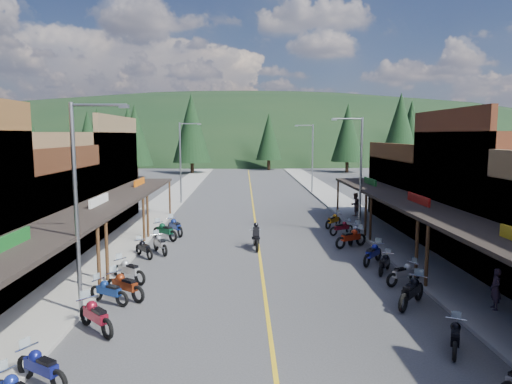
{
  "coord_description": "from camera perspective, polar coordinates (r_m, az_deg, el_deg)",
  "views": [
    {
      "loc": [
        -0.89,
        -22.81,
        6.84
      ],
      "look_at": [
        -0.07,
        7.64,
        3.0
      ],
      "focal_mm": 32.0,
      "sensor_mm": 36.0,
      "label": 1
    }
  ],
  "objects": [
    {
      "name": "pine_1",
      "position": [
        95.64,
        -15.65,
        7.16
      ],
      "size": [
        5.88,
        5.88,
        12.5
      ],
      "color": "black",
      "rests_on": "ground"
    },
    {
      "name": "bike_west_10",
      "position": [
        30.41,
        -11.33,
        -4.68
      ],
      "size": [
        2.23,
        2.12,
        1.32
      ],
      "primitive_type": null,
      "rotation": [
        0.0,
        0.0,
        0.84
      ],
      "color": "#0D4127",
      "rests_on": "ground"
    },
    {
      "name": "shop_west_2",
      "position": [
        28.01,
        -28.89,
        -2.56
      ],
      "size": [
        10.9,
        9.0,
        6.2
      ],
      "color": "#3F2111",
      "rests_on": "ground"
    },
    {
      "name": "bike_west_9",
      "position": [
        27.06,
        -11.89,
        -6.27
      ],
      "size": [
        1.67,
        2.23,
        1.23
      ],
      "primitive_type": null,
      "rotation": [
        0.0,
        0.0,
        0.51
      ],
      "color": "gray",
      "rests_on": "ground"
    },
    {
      "name": "centerline",
      "position": [
        43.36,
        -0.35,
        -1.89
      ],
      "size": [
        0.15,
        90.0,
        0.01
      ],
      "primitive_type": "cube",
      "color": "gold",
      "rests_on": "ground"
    },
    {
      "name": "bike_east_4",
      "position": [
        16.35,
        23.64,
        -16.1
      ],
      "size": [
        1.38,
        1.97,
        1.08
      ],
      "primitive_type": null,
      "rotation": [
        0.0,
        0.0,
        -0.45
      ],
      "color": "black",
      "rests_on": "ground"
    },
    {
      "name": "pine_6",
      "position": [
        98.66,
        27.0,
        6.2
      ],
      "size": [
        5.04,
        5.04,
        11.0
      ],
      "color": "black",
      "rests_on": "ground"
    },
    {
      "name": "bike_west_7",
      "position": [
        22.3,
        -15.6,
        -9.3
      ],
      "size": [
        2.14,
        1.88,
        1.23
      ],
      "primitive_type": null,
      "rotation": [
        0.0,
        0.0,
        0.91
      ],
      "color": "#A6A7AC",
      "rests_on": "ground"
    },
    {
      "name": "streetlight_0",
      "position": [
        18.03,
        -21.18,
        -0.88
      ],
      "size": [
        2.16,
        0.18,
        8.0
      ],
      "color": "gray",
      "rests_on": "ground"
    },
    {
      "name": "ground",
      "position": [
        23.83,
        0.67,
        -9.5
      ],
      "size": [
        220.0,
        220.0,
        0.0
      ],
      "primitive_type": "plane",
      "color": "#38383A",
      "rests_on": "ground"
    },
    {
      "name": "pine_7",
      "position": [
        103.59,
        -19.17,
        7.01
      ],
      "size": [
        5.88,
        5.88,
        12.5
      ],
      "color": "black",
      "rests_on": "ground"
    },
    {
      "name": "bike_east_10",
      "position": [
        29.6,
        12.2,
        -5.04
      ],
      "size": [
        1.8,
        2.38,
        1.31
      ],
      "primitive_type": null,
      "rotation": [
        0.0,
        0.0,
        -0.51
      ],
      "color": "#A3A3A9",
      "rests_on": "ground"
    },
    {
      "name": "pine_5",
      "position": [
        101.03,
        18.82,
        7.45
      ],
      "size": [
        6.72,
        6.72,
        14.0
      ],
      "color": "black",
      "rests_on": "ground"
    },
    {
      "name": "pedestrian_east_b",
      "position": [
        38.56,
        12.28,
        -1.52
      ],
      "size": [
        1.07,
        0.99,
        1.93
      ],
      "primitive_type": "imported",
      "rotation": [
        0.0,
        0.0,
        3.77
      ],
      "color": "brown",
      "rests_on": "sidewalk_east"
    },
    {
      "name": "bike_west_4",
      "position": [
        17.28,
        -19.42,
        -14.24
      ],
      "size": [
        2.11,
        2.16,
        1.29
      ],
      "primitive_type": null,
      "rotation": [
        0.0,
        0.0,
        0.77
      ],
      "color": "maroon",
      "rests_on": "ground"
    },
    {
      "name": "pine_0",
      "position": [
        93.39,
        -26.47,
        6.22
      ],
      "size": [
        5.04,
        5.04,
        11.0
      ],
      "color": "black",
      "rests_on": "ground"
    },
    {
      "name": "pine_8",
      "position": [
        66.27,
        -20.24,
        6.0
      ],
      "size": [
        4.48,
        4.48,
        10.0
      ],
      "color": "black",
      "rests_on": "ground"
    },
    {
      "name": "rider_on_bike",
      "position": [
        27.52,
        -0.01,
        -5.77
      ],
      "size": [
        0.88,
        2.24,
        1.67
      ],
      "rotation": [
        0.0,
        0.0,
        0.07
      ],
      "color": "black",
      "rests_on": "ground"
    },
    {
      "name": "shop_west_3",
      "position": [
        36.62,
        -22.16,
        1.45
      ],
      "size": [
        10.9,
        10.2,
        8.2
      ],
      "color": "brown",
      "rests_on": "ground"
    },
    {
      "name": "pine_2",
      "position": [
        81.33,
        -8.05,
        7.92
      ],
      "size": [
        6.72,
        6.72,
        14.0
      ],
      "color": "black",
      "rests_on": "ground"
    },
    {
      "name": "streetlight_1",
      "position": [
        45.28,
        -9.26,
        4.08
      ],
      "size": [
        2.16,
        0.18,
        8.0
      ],
      "color": "gray",
      "rests_on": "ground"
    },
    {
      "name": "pedestrian_east_a",
      "position": [
        20.11,
        27.77,
        -10.67
      ],
      "size": [
        0.47,
        0.64,
        1.62
      ],
      "primitive_type": "imported",
      "rotation": [
        0.0,
        0.0,
        -1.71
      ],
      "color": "#2F2233",
      "rests_on": "sidewalk_east"
    },
    {
      "name": "bike_east_12",
      "position": [
        34.16,
        9.63,
        -3.44
      ],
      "size": [
        1.89,
        2.07,
        1.2
      ],
      "primitive_type": null,
      "rotation": [
        0.0,
        0.0,
        -0.69
      ],
      "color": "#C3720D",
      "rests_on": "ground"
    },
    {
      "name": "bike_east_8",
      "position": [
        25.16,
        14.39,
        -7.35
      ],
      "size": [
        1.92,
        2.16,
        1.25
      ],
      "primitive_type": null,
      "rotation": [
        0.0,
        0.0,
        -0.67
      ],
      "color": "navy",
      "rests_on": "ground"
    },
    {
      "name": "bike_west_11",
      "position": [
        31.69,
        -10.07,
        -4.17
      ],
      "size": [
        1.86,
        2.39,
        1.33
      ],
      "primitive_type": null,
      "rotation": [
        0.0,
        0.0,
        0.54
      ],
      "color": "navy",
      "rests_on": "ground"
    },
    {
      "name": "bike_west_5",
      "position": [
        19.82,
        -17.93,
        -11.61
      ],
      "size": [
        2.07,
        1.58,
        1.15
      ],
      "primitive_type": null,
      "rotation": [
        0.0,
        0.0,
        1.05
      ],
      "color": "navy",
      "rests_on": "ground"
    },
    {
      "name": "shop_east_2",
      "position": [
        28.76,
        29.15,
        -0.36
      ],
      "size": [
        10.9,
        9.0,
        8.2
      ],
      "color": "#562B19",
      "rests_on": "ground"
    },
    {
      "name": "sidewalk_west",
      "position": [
        44.04,
        -11.75,
        -1.81
      ],
      "size": [
        3.4,
        94.0,
        0.15
      ],
      "primitive_type": "cube",
      "color": "gray",
      "rests_on": "ground"
    },
    {
      "name": "bike_east_5",
      "position": [
        19.62,
        18.87,
        -11.55
      ],
      "size": [
        2.11,
        2.27,
        1.33
      ],
      "primitive_type": null,
      "rotation": [
        0.0,
        0.0,
        -0.71
      ],
      "color": "black",
      "rests_on": "ground"
    },
    {
      "name": "pine_11",
      "position": [
        64.3,
        17.55,
        7.16
      ],
      "size": [
        5.82,
        5.82,
        12.4
      ],
      "color": "black",
      "rests_on": "ground"
    },
    {
      "name": "pine_10",
      "position": [
        74.79,
        -14.88,
        6.9
      ],
      "size": [
        5.38,
        5.38,
        11.6
      ],
      "color": "black",
      "rests_on": "ground"
    },
    {
      "name": "streetlight_3",
      "position": [
        53.44,
        6.92,
        4.58
      ],
      "size": [
        2.16,
        0.18,
        8.0
      ],
      "color": "gray",
      "rests_on": "ground"
    },
    {
      "name": "pine_3",
      "position": [
        88.94,
        1.62,
        6.95
      ],
      "size": [
        5.04,
        5.04,
        11.0
      ],
      "color": "black",
      "rests_on": "ground"
    },
    {
      "name": "bike_west_8",
      "position": [
        26.43,
        -13.83,
        -6.79
      ],
      "size": [
        1.69,
        1.92,
        1.1
      ],
      "primitive_type": null,
      "rotation": [
        0.0,
        0.0,
        0.66
      ],
      "color": "black",
      "rests_on": "ground"
    },
    {
      "name": "sidewalk_east",
      "position": [
        44.39,
        10.96,
        -1.72
      ],
      "size": [
        3.4,
        94.0,
        0.15
      ],
      "primitive_type": "cube",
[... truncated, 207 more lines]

